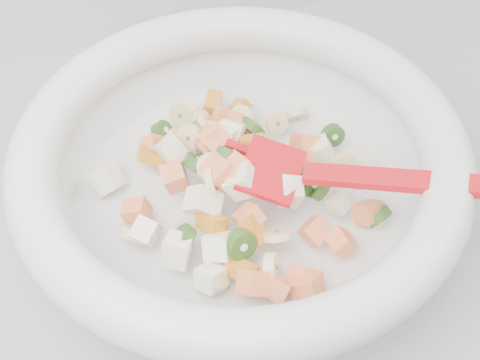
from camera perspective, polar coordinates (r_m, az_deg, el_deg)
name	(u,v)px	position (r m, az deg, el deg)	size (l,w,h in m)	color
mixing_bowl	(240,171)	(0.58, 0.02, 0.76)	(0.41, 0.39, 0.11)	white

